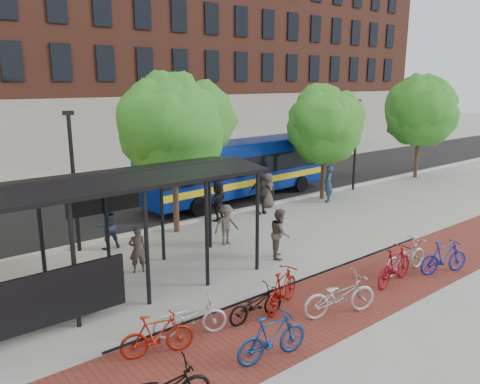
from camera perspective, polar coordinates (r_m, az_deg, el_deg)
ground at (r=19.03m, az=5.32°, el=-5.46°), size 160.00×160.00×0.00m
asphalt_street at (r=25.15m, az=-7.39°, el=-0.81°), size 160.00×8.00×0.01m
curb at (r=21.92m, az=-1.93°, el=-2.68°), size 160.00×0.25×0.12m
brick_strip at (r=14.55m, az=13.46°, el=-11.92°), size 24.00×3.00×0.01m
bike_rack_rail at (r=14.18m, az=7.20°, el=-12.35°), size 12.00×0.05×0.95m
building_brick at (r=45.14m, az=-8.92°, el=18.17°), size 55.00×14.00×20.00m
bus_shelter at (r=13.56m, az=-18.49°, el=-0.67°), size 10.60×3.07×3.60m
tree_b at (r=18.98m, az=-7.97°, el=8.22°), size 5.15×4.20×6.47m
tree_c at (r=24.83m, az=10.38°, el=8.39°), size 4.66×3.80×5.92m
tree_d at (r=32.12m, az=21.22°, el=9.55°), size 5.39×4.40×6.55m
lamp_post_left at (r=17.75m, az=-19.63°, el=1.62°), size 0.35×0.20×5.12m
lamp_post_right at (r=27.36m, az=13.91°, el=5.91°), size 0.35×0.20×5.12m
bus at (r=24.66m, az=-0.15°, el=3.17°), size 11.40×3.17×3.05m
bike_1 at (r=11.27m, az=-10.07°, el=-16.78°), size 1.76×0.99×1.02m
bike_2 at (r=11.93m, az=-6.12°, el=-14.94°), size 1.95×1.31×0.97m
bike_3 at (r=10.97m, az=3.95°, el=-17.24°), size 1.89×0.77×1.10m
bike_4 at (r=12.58m, az=1.94°, el=-13.49°), size 1.73×0.68×0.89m
bike_5 at (r=13.17m, az=5.19°, el=-11.67°), size 1.94×1.21×1.13m
bike_6 at (r=13.04m, az=12.05°, el=-12.22°), size 2.26×1.38×1.12m
bike_9 at (r=15.32m, az=18.32°, el=-8.48°), size 2.05×0.78×1.20m
bike_10 at (r=16.30m, az=19.49°, el=-7.46°), size 2.10×0.79×1.09m
bike_11 at (r=16.71m, az=23.62°, el=-7.29°), size 1.90×1.10×1.10m
pedestrian_1 at (r=15.69m, az=-12.39°, el=-6.89°), size 0.65×0.53×1.55m
pedestrian_2 at (r=18.08m, az=-15.91°, el=-3.95°), size 0.92×0.74×1.80m
pedestrian_3 at (r=17.88m, az=-1.68°, el=-4.00°), size 1.09×0.72×1.57m
pedestrian_4 at (r=21.97m, az=2.53°, el=-0.16°), size 1.25×0.80×1.97m
pedestrian_5 at (r=20.96m, az=-2.68°, el=-1.11°), size 1.70×1.19×1.77m
pedestrian_6 at (r=23.13m, az=3.40°, el=0.22°), size 0.93×0.69×1.73m
pedestrian_7 at (r=24.51m, az=10.71°, el=0.96°), size 0.83×0.76×1.90m
pedestrian_8 at (r=16.64m, az=4.89°, el=-5.02°), size 1.07×1.09×1.77m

